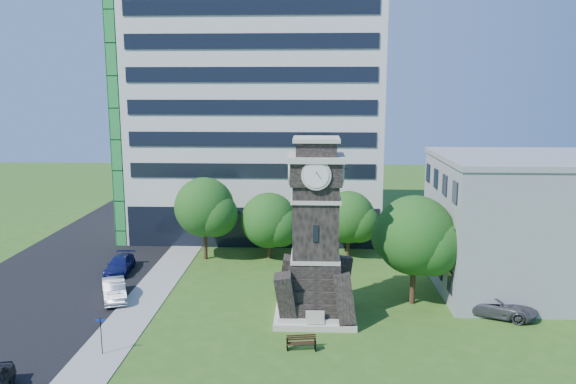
{
  "coord_description": "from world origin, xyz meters",
  "views": [
    {
      "loc": [
        2.74,
        -34.35,
        15.37
      ],
      "look_at": [
        1.01,
        5.54,
        7.96
      ],
      "focal_mm": 35.0,
      "sensor_mm": 36.0,
      "label": 1
    }
  ],
  "objects_px": {
    "park_bench": "(301,342)",
    "car_east_lot": "(495,304)",
    "street_sign": "(101,332)",
    "car_street_mid": "(114,290)",
    "car_street_north": "(120,265)",
    "clock_tower": "(315,241)"
  },
  "relations": [
    {
      "from": "park_bench",
      "to": "street_sign",
      "type": "xyz_separation_m",
      "value": [
        -11.62,
        -1.17,
        0.94
      ]
    },
    {
      "from": "park_bench",
      "to": "clock_tower",
      "type": "bearing_deg",
      "value": 71.84
    },
    {
      "from": "car_street_north",
      "to": "street_sign",
      "type": "xyz_separation_m",
      "value": [
        4.0,
        -14.75,
        0.75
      ]
    },
    {
      "from": "car_east_lot",
      "to": "park_bench",
      "type": "relative_size",
      "value": 3.07
    },
    {
      "from": "car_street_north",
      "to": "park_bench",
      "type": "xyz_separation_m",
      "value": [
        15.61,
        -13.59,
        -0.19
      ]
    },
    {
      "from": "car_street_mid",
      "to": "street_sign",
      "type": "xyz_separation_m",
      "value": [
        2.33,
        -8.67,
        0.69
      ]
    },
    {
      "from": "car_street_mid",
      "to": "street_sign",
      "type": "distance_m",
      "value": 9.01
    },
    {
      "from": "car_street_north",
      "to": "park_bench",
      "type": "height_order",
      "value": "car_street_north"
    },
    {
      "from": "street_sign",
      "to": "clock_tower",
      "type": "bearing_deg",
      "value": 20.05
    },
    {
      "from": "car_street_north",
      "to": "street_sign",
      "type": "distance_m",
      "value": 15.3
    },
    {
      "from": "clock_tower",
      "to": "car_street_north",
      "type": "relative_size",
      "value": 2.65
    },
    {
      "from": "clock_tower",
      "to": "street_sign",
      "type": "xyz_separation_m",
      "value": [
        -12.45,
        -6.32,
        -3.86
      ]
    },
    {
      "from": "car_street_north",
      "to": "car_east_lot",
      "type": "bearing_deg",
      "value": -19.45
    },
    {
      "from": "street_sign",
      "to": "car_east_lot",
      "type": "bearing_deg",
      "value": 8.77
    },
    {
      "from": "park_bench",
      "to": "street_sign",
      "type": "bearing_deg",
      "value": 176.72
    },
    {
      "from": "park_bench",
      "to": "car_east_lot",
      "type": "bearing_deg",
      "value": 14.66
    },
    {
      "from": "car_street_mid",
      "to": "street_sign",
      "type": "height_order",
      "value": "street_sign"
    },
    {
      "from": "car_street_mid",
      "to": "car_street_north",
      "type": "height_order",
      "value": "car_street_mid"
    },
    {
      "from": "car_street_mid",
      "to": "street_sign",
      "type": "bearing_deg",
      "value": -97.75
    },
    {
      "from": "car_street_north",
      "to": "car_street_mid",
      "type": "bearing_deg",
      "value": -79.0
    },
    {
      "from": "street_sign",
      "to": "car_street_mid",
      "type": "bearing_deg",
      "value": 98.17
    },
    {
      "from": "clock_tower",
      "to": "car_street_mid",
      "type": "bearing_deg",
      "value": 170.97
    }
  ]
}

